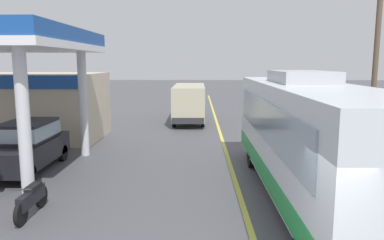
{
  "coord_description": "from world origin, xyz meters",
  "views": [
    {
      "loc": [
        -1.25,
        -5.11,
        3.94
      ],
      "look_at": [
        -1.5,
        10.0,
        1.6
      ],
      "focal_mm": 34.83,
      "sensor_mm": 36.0,
      "label": 1
    }
  ],
  "objects_px": {
    "motorcycle_parked_forecourt": "(32,199)",
    "car_at_pump": "(27,144)",
    "coach_bus_main": "(309,141)",
    "minibus_opposing_lane": "(189,100)"
  },
  "relations": [
    {
      "from": "motorcycle_parked_forecourt",
      "to": "car_at_pump",
      "type": "bearing_deg",
      "value": 115.42
    },
    {
      "from": "coach_bus_main",
      "to": "minibus_opposing_lane",
      "type": "xyz_separation_m",
      "value": [
        -3.76,
        14.14,
        -0.25
      ]
    },
    {
      "from": "minibus_opposing_lane",
      "to": "motorcycle_parked_forecourt",
      "type": "distance_m",
      "value": 15.99
    },
    {
      "from": "minibus_opposing_lane",
      "to": "motorcycle_parked_forecourt",
      "type": "xyz_separation_m",
      "value": [
        -3.71,
        -15.52,
        -1.03
      ]
    },
    {
      "from": "coach_bus_main",
      "to": "car_at_pump",
      "type": "distance_m",
      "value": 9.8
    },
    {
      "from": "car_at_pump",
      "to": "minibus_opposing_lane",
      "type": "relative_size",
      "value": 0.69
    },
    {
      "from": "minibus_opposing_lane",
      "to": "motorcycle_parked_forecourt",
      "type": "height_order",
      "value": "minibus_opposing_lane"
    },
    {
      "from": "coach_bus_main",
      "to": "car_at_pump",
      "type": "height_order",
      "value": "coach_bus_main"
    },
    {
      "from": "coach_bus_main",
      "to": "motorcycle_parked_forecourt",
      "type": "distance_m",
      "value": 7.71
    },
    {
      "from": "car_at_pump",
      "to": "minibus_opposing_lane",
      "type": "xyz_separation_m",
      "value": [
        5.64,
        11.47,
        0.46
      ]
    }
  ]
}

